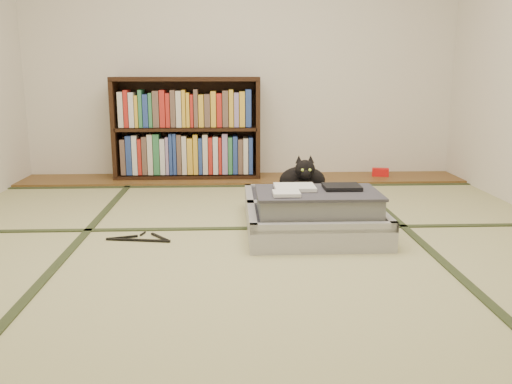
{
  "coord_description": "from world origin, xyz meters",
  "views": [
    {
      "loc": [
        -0.1,
        -2.89,
        0.97
      ],
      "look_at": [
        0.05,
        0.35,
        0.25
      ],
      "focal_mm": 38.0,
      "sensor_mm": 36.0,
      "label": 1
    }
  ],
  "objects": [
    {
      "name": "suitcase",
      "position": [
        0.4,
        0.37,
        0.11
      ],
      "size": [
        0.81,
        1.08,
        0.32
      ],
      "color": "#9E9EA3",
      "rests_on": "floor"
    },
    {
      "name": "cat",
      "position": [
        0.38,
        0.66,
        0.26
      ],
      "size": [
        0.36,
        0.36,
        0.29
      ],
      "color": "black",
      "rests_on": "suitcase"
    },
    {
      "name": "wood_strip",
      "position": [
        0.0,
        2.0,
        0.01
      ],
      "size": [
        4.0,
        0.5,
        0.02
      ],
      "primitive_type": "cube",
      "color": "brown",
      "rests_on": "ground"
    },
    {
      "name": "red_item",
      "position": [
        1.29,
        2.03,
        0.06
      ],
      "size": [
        0.17,
        0.12,
        0.07
      ],
      "primitive_type": "cube",
      "rotation": [
        0.0,
        0.0,
        -0.23
      ],
      "color": "red",
      "rests_on": "wood_strip"
    },
    {
      "name": "hanger",
      "position": [
        -0.64,
        0.2,
        0.01
      ],
      "size": [
        0.39,
        0.2,
        0.01
      ],
      "color": "black",
      "rests_on": "floor"
    },
    {
      "name": "tatami_borders",
      "position": [
        0.0,
        0.49,
        0.0
      ],
      "size": [
        4.0,
        4.5,
        0.01
      ],
      "color": "#2D381E",
      "rests_on": "ground"
    },
    {
      "name": "floor",
      "position": [
        0.0,
        0.0,
        0.0
      ],
      "size": [
        4.5,
        4.5,
        0.0
      ],
      "primitive_type": "plane",
      "color": "#C1BB80",
      "rests_on": "ground"
    },
    {
      "name": "cable_coil",
      "position": [
        0.56,
        0.69,
        0.17
      ],
      "size": [
        0.11,
        0.11,
        0.03
      ],
      "color": "white",
      "rests_on": "suitcase"
    },
    {
      "name": "bookcase",
      "position": [
        -0.5,
        2.07,
        0.45
      ],
      "size": [
        1.32,
        0.3,
        0.92
      ],
      "color": "black",
      "rests_on": "wood_strip"
    }
  ]
}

